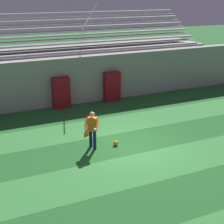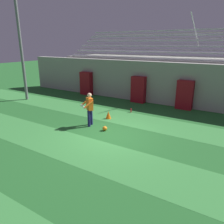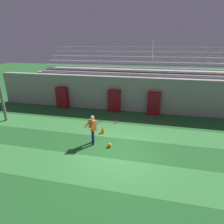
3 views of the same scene
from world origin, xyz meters
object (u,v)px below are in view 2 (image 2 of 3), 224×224
Objects in this scene: floodlight_pole at (17,13)px; goalkeeper at (89,107)px; padding_pillar_gate_left at (138,90)px; soccer_ball at (105,128)px; water_bottle at (131,110)px; traffic_cone at (108,115)px; padding_pillar_gate_right at (185,95)px; padding_pillar_far_left at (86,83)px.

floodlight_pole is 5.68× the size of goalkeeper.
padding_pillar_gate_left reaches higher than soccer_ball.
water_bottle is (8.00, 1.23, -5.75)m from floodlight_pole.
padding_pillar_gate_left is 2.62m from water_bottle.
floodlight_pole is 22.60× the size of traffic_cone.
goalkeeper is at bearing 170.43° from soccer_ball.
padding_pillar_gate_left is 1.00× the size of padding_pillar_gate_right.
padding_pillar_gate_left reaches higher than water_bottle.
padding_pillar_gate_left is 3.16m from padding_pillar_gate_right.
padding_pillar_gate_left and padding_pillar_far_left have the same top height.
goalkeeper is 1.33m from soccer_ball.
goalkeeper is 3.98× the size of traffic_cone.
padding_pillar_gate_left is 1.08× the size of goalkeeper.
padding_pillar_gate_right is 1.00× the size of padding_pillar_far_left.
water_bottle is at bearing -73.87° from padding_pillar_gate_left.
soccer_ball is (8.27, -1.99, -5.76)m from floodlight_pole.
padding_pillar_gate_left is 5.45m from goalkeeper.
floodlight_pole is (-2.71, -3.63, 4.97)m from padding_pillar_far_left.
soccer_ball is at bearing -45.32° from padding_pillar_far_left.
padding_pillar_far_left is at bearing 134.68° from soccer_ball.
traffic_cone is at bearing 117.41° from soccer_ball.
goalkeeper reaches higher than water_bottle.
water_bottle is (-0.27, 3.22, 0.01)m from soccer_ball.
floodlight_pole is at bearing 166.45° from soccer_ball.
padding_pillar_gate_right is 5.10m from traffic_cone.
padding_pillar_gate_right is 4.29× the size of traffic_cone.
goalkeeper is 1.59m from traffic_cone.
padding_pillar_far_left is 5.86m from water_bottle.
floodlight_pole is 8.95m from goalkeeper.
water_bottle is at bearing 72.10° from traffic_cone.
padding_pillar_gate_left is 4.59m from padding_pillar_far_left.
floodlight_pole is at bearing 176.67° from traffic_cone.
goalkeeper is (7.26, -1.82, -4.91)m from floodlight_pole.
water_bottle is at bearing 8.72° from floodlight_pole.
soccer_ball is (5.56, -5.62, -0.79)m from padding_pillar_far_left.
traffic_cone is 1.75× the size of water_bottle.
floodlight_pole reaches higher than traffic_cone.
padding_pillar_gate_right is 8.19× the size of soccer_ball.
floodlight_pole reaches higher than padding_pillar_gate_right.
padding_pillar_gate_left and padding_pillar_gate_right have the same top height.
floodlight_pole reaches higher than padding_pillar_gate_left.
traffic_cone is at bearing -40.54° from padding_pillar_far_left.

